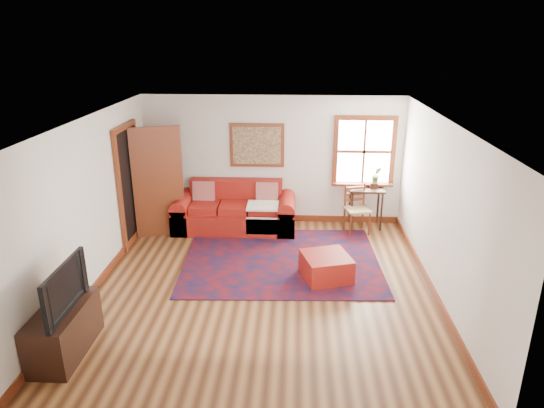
# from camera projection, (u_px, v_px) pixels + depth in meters

# --- Properties ---
(ground) EXTENTS (5.50, 5.50, 0.00)m
(ground) POSITION_uv_depth(u_px,v_px,m) (263.00, 288.00, 7.25)
(ground) COLOR #492713
(ground) RESTS_ON ground
(room_envelope) EXTENTS (5.04, 5.54, 2.52)m
(room_envelope) POSITION_uv_depth(u_px,v_px,m) (263.00, 182.00, 6.70)
(room_envelope) COLOR silver
(room_envelope) RESTS_ON ground
(window) EXTENTS (1.18, 0.20, 1.38)m
(window) POSITION_uv_depth(u_px,v_px,m) (365.00, 159.00, 9.26)
(window) COLOR white
(window) RESTS_ON ground
(doorway) EXTENTS (0.89, 1.08, 2.14)m
(doorway) POSITION_uv_depth(u_px,v_px,m) (147.00, 182.00, 8.67)
(doorway) COLOR black
(doorway) RESTS_ON ground
(framed_artwork) EXTENTS (1.05, 0.07, 0.85)m
(framed_artwork) POSITION_uv_depth(u_px,v_px,m) (257.00, 145.00, 9.29)
(framed_artwork) COLOR maroon
(framed_artwork) RESTS_ON ground
(persian_rug) EXTENTS (3.32, 2.70, 0.02)m
(persian_rug) POSITION_uv_depth(u_px,v_px,m) (281.00, 260.00, 8.10)
(persian_rug) COLOR #560C11
(persian_rug) RESTS_ON ground
(red_leather_sofa) EXTENTS (2.31, 0.95, 0.90)m
(red_leather_sofa) POSITION_uv_depth(u_px,v_px,m) (235.00, 213.00, 9.34)
(red_leather_sofa) COLOR maroon
(red_leather_sofa) RESTS_ON ground
(red_ottoman) EXTENTS (0.85, 0.85, 0.39)m
(red_ottoman) POSITION_uv_depth(u_px,v_px,m) (326.00, 267.00, 7.46)
(red_ottoman) COLOR maroon
(red_ottoman) RESTS_ON ground
(side_table) EXTENTS (0.66, 0.49, 0.79)m
(side_table) POSITION_uv_depth(u_px,v_px,m) (366.00, 194.00, 9.31)
(side_table) COLOR black
(side_table) RESTS_ON ground
(ladder_back_chair) EXTENTS (0.52, 0.50, 0.92)m
(ladder_back_chair) POSITION_uv_depth(u_px,v_px,m) (356.00, 207.00, 9.12)
(ladder_back_chair) COLOR tan
(ladder_back_chair) RESTS_ON ground
(media_cabinet) EXTENTS (0.49, 1.08, 0.59)m
(media_cabinet) POSITION_uv_depth(u_px,v_px,m) (64.00, 331.00, 5.70)
(media_cabinet) COLOR black
(media_cabinet) RESTS_ON ground
(television) EXTENTS (0.13, 1.01, 0.58)m
(television) POSITION_uv_depth(u_px,v_px,m) (57.00, 288.00, 5.47)
(television) COLOR black
(television) RESTS_ON media_cabinet
(candle_hurricane) EXTENTS (0.12, 0.12, 0.18)m
(candle_hurricane) POSITION_uv_depth(u_px,v_px,m) (77.00, 287.00, 5.91)
(candle_hurricane) COLOR silver
(candle_hurricane) RESTS_ON media_cabinet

